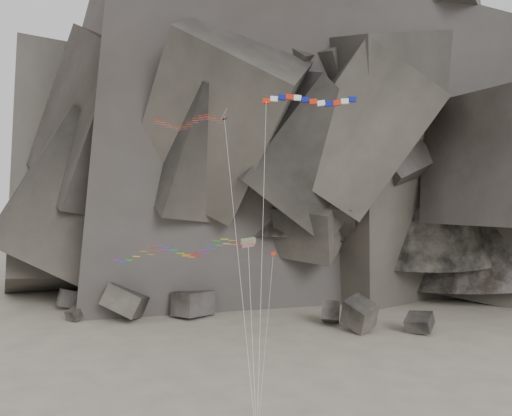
# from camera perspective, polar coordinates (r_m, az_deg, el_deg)

# --- Properties ---
(ground) EXTENTS (260.00, 260.00, 0.00)m
(ground) POSITION_cam_1_polar(r_m,az_deg,el_deg) (54.78, -1.05, -21.64)
(ground) COLOR #A49D84
(ground) RESTS_ON ground
(headland) EXTENTS (110.00, 70.00, 84.00)m
(headland) POSITION_cam_1_polar(r_m,az_deg,el_deg) (121.90, 2.76, 11.18)
(headland) COLOR #514A42
(headland) RESTS_ON ground
(boulder_field) EXTENTS (67.03, 17.50, 6.90)m
(boulder_field) POSITION_cam_1_polar(r_m,az_deg,el_deg) (87.66, -6.20, -11.51)
(boulder_field) COLOR #47423F
(boulder_field) RESTS_ON ground
(delta_kite) EXTENTS (14.06, 17.16, 29.77)m
(delta_kite) POSITION_cam_1_polar(r_m,az_deg,el_deg) (57.97, -8.12, 9.73)
(delta_kite) COLOR red
(delta_kite) RESTS_ON ground
(banner_kite) EXTENTS (10.06, 15.66, 30.83)m
(banner_kite) POSITION_cam_1_polar(r_m,az_deg,el_deg) (54.89, 6.05, 11.98)
(banner_kite) COLOR red
(banner_kite) RESTS_ON ground
(parafoil_kite) EXTENTS (16.89, 11.07, 15.82)m
(parafoil_kite) POSITION_cam_1_polar(r_m,az_deg,el_deg) (51.75, -9.30, -4.79)
(parafoil_kite) COLOR #C5E70C
(parafoil_kite) RESTS_ON ground
(pennant_kite) EXTENTS (0.80, 12.79, 14.06)m
(pennant_kite) POSITION_cam_1_polar(r_m,az_deg,el_deg) (50.11, 1.64, -8.82)
(pennant_kite) COLOR red
(pennant_kite) RESTS_ON ground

